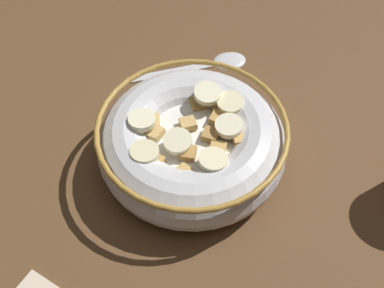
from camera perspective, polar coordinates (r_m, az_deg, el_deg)
name	(u,v)px	position (r cm, az deg, el deg)	size (l,w,h in cm)	color
ground_plane	(192,166)	(56.35, 0.00, -2.47)	(129.10, 129.10, 2.00)	brown
cereal_bowl	(192,142)	(52.91, 0.01, 0.19)	(19.82, 19.82, 6.73)	silver
spoon	(215,62)	(65.34, 2.56, 9.20)	(8.35, 14.88, 0.80)	silver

